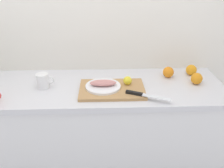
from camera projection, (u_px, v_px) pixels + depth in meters
back_wall at (83, 26)px, 1.92m from camera, size 3.20×0.05×2.50m
kitchen_counter at (86, 137)px, 1.98m from camera, size 2.00×0.60×0.90m
cutting_board at (112, 89)px, 1.71m from camera, size 0.44×0.30×0.02m
white_plate at (103, 86)px, 1.72m from camera, size 0.24×0.24×0.01m
fish_fillet at (103, 83)px, 1.70m from camera, size 0.18×0.08×0.04m
chef_knife at (142, 95)px, 1.61m from camera, size 0.28×0.14×0.02m
lemon_0 at (128, 80)px, 1.75m from camera, size 0.06×0.06×0.06m
coffee_mug_0 at (43, 81)px, 1.73m from camera, size 0.13×0.09×0.10m
orange_0 at (168, 72)px, 1.90m from camera, size 0.08×0.08×0.08m
orange_1 at (191, 70)px, 1.93m from camera, size 0.08×0.08×0.08m
orange_2 at (197, 78)px, 1.80m from camera, size 0.08×0.08×0.08m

